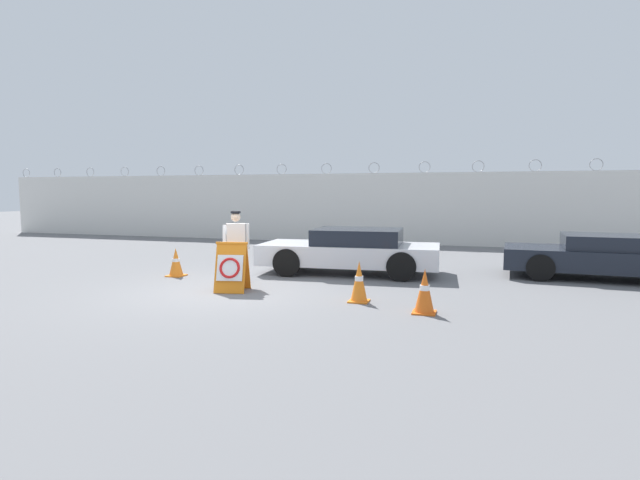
{
  "coord_description": "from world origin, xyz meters",
  "views": [
    {
      "loc": [
        5.16,
        -9.53,
        2.13
      ],
      "look_at": [
        1.48,
        2.19,
        0.96
      ],
      "focal_mm": 28.0,
      "sensor_mm": 36.0,
      "label": 1
    }
  ],
  "objects_px": {
    "traffic_cone_near": "(359,282)",
    "parked_car_rear_sedan": "(351,250)",
    "traffic_cone_far": "(176,262)",
    "parked_car_far_side": "(602,256)",
    "security_guard": "(236,244)",
    "traffic_cone_mid": "(425,291)",
    "barricade_sign": "(232,267)"
  },
  "relations": [
    {
      "from": "traffic_cone_near",
      "to": "traffic_cone_far",
      "type": "distance_m",
      "value": 5.35
    },
    {
      "from": "traffic_cone_far",
      "to": "parked_car_rear_sedan",
      "type": "distance_m",
      "value": 4.52
    },
    {
      "from": "security_guard",
      "to": "traffic_cone_far",
      "type": "xyz_separation_m",
      "value": [
        -2.03,
        0.63,
        -0.59
      ]
    },
    {
      "from": "traffic_cone_near",
      "to": "parked_car_rear_sedan",
      "type": "distance_m",
      "value": 3.47
    },
    {
      "from": "traffic_cone_mid",
      "to": "barricade_sign",
      "type": "bearing_deg",
      "value": 169.68
    },
    {
      "from": "traffic_cone_far",
      "to": "parked_car_far_side",
      "type": "xyz_separation_m",
      "value": [
        10.24,
        2.76,
        0.21
      ]
    },
    {
      "from": "security_guard",
      "to": "traffic_cone_mid",
      "type": "relative_size",
      "value": 2.15
    },
    {
      "from": "traffic_cone_mid",
      "to": "parked_car_far_side",
      "type": "distance_m",
      "value": 6.17
    },
    {
      "from": "traffic_cone_near",
      "to": "traffic_cone_mid",
      "type": "xyz_separation_m",
      "value": [
        1.31,
        -0.55,
        -0.01
      ]
    },
    {
      "from": "traffic_cone_mid",
      "to": "parked_car_far_side",
      "type": "relative_size",
      "value": 0.18
    },
    {
      "from": "traffic_cone_near",
      "to": "traffic_cone_far",
      "type": "height_order",
      "value": "traffic_cone_near"
    },
    {
      "from": "parked_car_rear_sedan",
      "to": "traffic_cone_near",
      "type": "bearing_deg",
      "value": 102.65
    },
    {
      "from": "traffic_cone_near",
      "to": "parked_car_rear_sedan",
      "type": "height_order",
      "value": "parked_car_rear_sedan"
    },
    {
      "from": "traffic_cone_mid",
      "to": "parked_car_rear_sedan",
      "type": "distance_m",
      "value": 4.5
    },
    {
      "from": "traffic_cone_mid",
      "to": "traffic_cone_far",
      "type": "bearing_deg",
      "value": 161.98
    },
    {
      "from": "traffic_cone_near",
      "to": "parked_car_rear_sedan",
      "type": "relative_size",
      "value": 0.17
    },
    {
      "from": "parked_car_rear_sedan",
      "to": "parked_car_far_side",
      "type": "relative_size",
      "value": 1.05
    },
    {
      "from": "barricade_sign",
      "to": "traffic_cone_mid",
      "type": "height_order",
      "value": "barricade_sign"
    },
    {
      "from": "barricade_sign",
      "to": "parked_car_rear_sedan",
      "type": "height_order",
      "value": "parked_car_rear_sedan"
    },
    {
      "from": "traffic_cone_near",
      "to": "traffic_cone_far",
      "type": "bearing_deg",
      "value": 163.26
    },
    {
      "from": "parked_car_far_side",
      "to": "barricade_sign",
      "type": "bearing_deg",
      "value": 30.84
    },
    {
      "from": "parked_car_rear_sedan",
      "to": "barricade_sign",
      "type": "bearing_deg",
      "value": 55.11
    },
    {
      "from": "traffic_cone_near",
      "to": "parked_car_far_side",
      "type": "relative_size",
      "value": 0.18
    },
    {
      "from": "security_guard",
      "to": "barricade_sign",
      "type": "bearing_deg",
      "value": 82.19
    },
    {
      "from": "traffic_cone_far",
      "to": "traffic_cone_near",
      "type": "bearing_deg",
      "value": -16.74
    },
    {
      "from": "security_guard",
      "to": "traffic_cone_near",
      "type": "relative_size",
      "value": 2.12
    },
    {
      "from": "traffic_cone_near",
      "to": "parked_car_far_side",
      "type": "bearing_deg",
      "value": 40.06
    },
    {
      "from": "traffic_cone_mid",
      "to": "traffic_cone_far",
      "type": "height_order",
      "value": "traffic_cone_mid"
    },
    {
      "from": "traffic_cone_far",
      "to": "parked_car_far_side",
      "type": "height_order",
      "value": "parked_car_far_side"
    },
    {
      "from": "security_guard",
      "to": "parked_car_rear_sedan",
      "type": "xyz_separation_m",
      "value": [
        2.13,
        2.41,
        -0.33
      ]
    },
    {
      "from": "parked_car_rear_sedan",
      "to": "parked_car_far_side",
      "type": "height_order",
      "value": "parked_car_rear_sedan"
    },
    {
      "from": "traffic_cone_far",
      "to": "parked_car_rear_sedan",
      "type": "bearing_deg",
      "value": 23.17
    }
  ]
}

